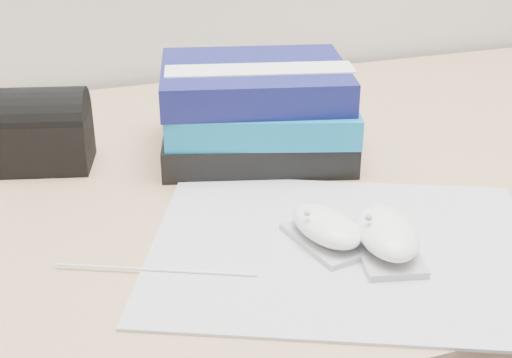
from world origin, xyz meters
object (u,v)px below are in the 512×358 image
object	(u,v)px
mouse_rear	(326,228)
pouch	(42,129)
desk	(286,284)
book_stack	(257,110)
mouse_front	(386,234)

from	to	relation	value
mouse_rear	pouch	distance (m)	0.41
desk	mouse_rear	size ratio (longest dim) A/B	14.76
book_stack	pouch	world-z (taller)	book_stack
mouse_rear	book_stack	bearing A→B (deg)	87.31
mouse_rear	book_stack	xyz separation A→B (m)	(0.01, 0.26, 0.04)
mouse_rear	book_stack	size ratio (longest dim) A/B	0.36
desk	pouch	bearing A→B (deg)	173.27
desk	mouse_front	size ratio (longest dim) A/B	13.08
desk	book_stack	bearing A→B (deg)	-173.99
desk	mouse_rear	world-z (taller)	mouse_rear
mouse_front	pouch	size ratio (longest dim) A/B	0.90
mouse_rear	mouse_front	size ratio (longest dim) A/B	0.89
book_stack	pouch	bearing A→B (deg)	171.04
mouse_rear	pouch	world-z (taller)	pouch
mouse_rear	pouch	size ratio (longest dim) A/B	0.80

